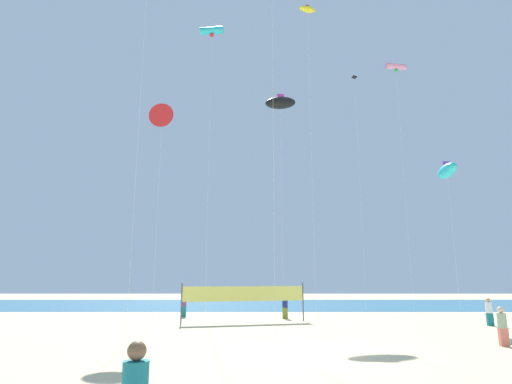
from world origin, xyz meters
name	(u,v)px	position (x,y,z in m)	size (l,w,h in m)	color
ground_plane	(308,353)	(0.00, 0.00, 0.00)	(120.00, 120.00, 0.00)	beige
ocean_band	(274,304)	(0.00, 28.91, 0.00)	(120.00, 20.00, 0.01)	teal
beachgoer_plum_shirt	(184,304)	(-7.01, 14.65, 0.87)	(0.37, 0.37, 1.63)	#19727A
beachgoer_white_shirt	(489,311)	(11.54, 8.87, 0.83)	(0.36, 0.36, 1.55)	#19727A
beachgoer_sage_shirt	(502,325)	(8.06, 1.53, 0.82)	(0.35, 0.35, 1.54)	#EA7260
beachgoer_navy_shirt	(285,306)	(0.10, 13.25, 0.86)	(0.37, 0.37, 1.61)	olive
volleyball_net	(245,295)	(-2.59, 10.67, 1.63)	(7.54, 1.98, 2.40)	#4C4C51
beach_handbag	(512,342)	(8.62, 1.99, 0.12)	(0.30, 0.15, 0.24)	#99B28C
kite_yellow_inflatable	(308,11)	(1.77, 10.27, 21.16)	(1.33, 0.83, 21.64)	silver
kite_black_diamond	(355,91)	(7.23, 19.68, 19.52)	(0.59, 0.59, 21.05)	silver
kite_cyan_inflatable	(447,171)	(11.49, 12.28, 10.03)	(0.88, 2.56, 10.72)	silver
kite_cyan_tube	(212,32)	(-5.22, 12.42, 20.93)	(1.79, 0.72, 21.28)	silver
kite_pink_tube	(396,67)	(10.63, 18.29, 21.13)	(1.91, 0.85, 21.48)	silver
kite_black_inflatable	(281,103)	(0.06, 14.60, 16.12)	(2.99, 2.12, 16.89)	silver
kite_red_delta	(162,117)	(-7.73, 8.55, 12.55)	(1.56, 0.54, 13.33)	silver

